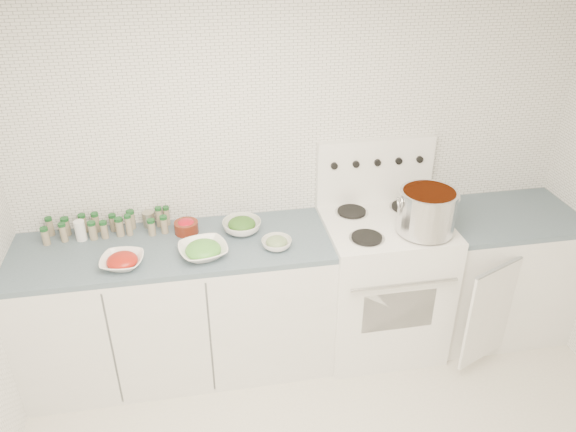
# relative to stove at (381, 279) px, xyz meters

# --- Properties ---
(room_walls) EXTENTS (3.54, 3.04, 2.52)m
(room_walls) POSITION_rel_stove_xyz_m (-0.48, -1.19, 1.06)
(room_walls) COLOR white
(room_walls) RESTS_ON ground
(counter_left) EXTENTS (1.85, 0.62, 0.90)m
(counter_left) POSITION_rel_stove_xyz_m (-1.30, 0.00, -0.05)
(counter_left) COLOR white
(counter_left) RESTS_ON ground
(stove) EXTENTS (0.76, 0.70, 1.36)m
(stove) POSITION_rel_stove_xyz_m (0.00, 0.00, 0.00)
(stove) COLOR white
(stove) RESTS_ON ground
(counter_right) EXTENTS (0.89, 0.79, 0.90)m
(counter_right) POSITION_rel_stove_xyz_m (0.82, 0.00, -0.05)
(counter_right) COLOR white
(counter_right) RESTS_ON ground
(stock_pot) EXTENTS (0.36, 0.34, 0.26)m
(stock_pot) POSITION_rel_stove_xyz_m (0.18, -0.16, 0.59)
(stock_pot) COLOR silver
(stock_pot) RESTS_ON stove
(bowl_tomato) EXTENTS (0.27, 0.27, 0.08)m
(bowl_tomato) POSITION_rel_stove_xyz_m (-1.57, -0.16, 0.44)
(bowl_tomato) COLOR white
(bowl_tomato) RESTS_ON counter_left
(bowl_snowpea) EXTENTS (0.32, 0.32, 0.09)m
(bowl_snowpea) POSITION_rel_stove_xyz_m (-1.13, -0.13, 0.44)
(bowl_snowpea) COLOR white
(bowl_snowpea) RESTS_ON counter_left
(bowl_broccoli) EXTENTS (0.25, 0.25, 0.09)m
(bowl_broccoli) POSITION_rel_stove_xyz_m (-0.88, 0.09, 0.45)
(bowl_broccoli) COLOR white
(bowl_broccoli) RESTS_ON counter_left
(bowl_zucchini) EXTENTS (0.22, 0.22, 0.07)m
(bowl_zucchini) POSITION_rel_stove_xyz_m (-0.71, -0.12, 0.44)
(bowl_zucchini) COLOR white
(bowl_zucchini) RESTS_ON counter_left
(bowl_pepper) EXTENTS (0.14, 0.14, 0.09)m
(bowl_pepper) POSITION_rel_stove_xyz_m (-1.21, 0.14, 0.45)
(bowl_pepper) COLOR #5D1E10
(bowl_pepper) RESTS_ON counter_left
(salt_canister) EXTENTS (0.08, 0.08, 0.12)m
(salt_canister) POSITION_rel_stove_xyz_m (-1.83, 0.17, 0.47)
(salt_canister) COLOR white
(salt_canister) RESTS_ON counter_left
(tin_can) EXTENTS (0.08, 0.08, 0.09)m
(tin_can) POSITION_rel_stove_xyz_m (-1.44, 0.26, 0.45)
(tin_can) COLOR #A49F8B
(tin_can) RESTS_ON counter_left
(spice_cluster) EXTENTS (0.73, 0.15, 0.14)m
(spice_cluster) POSITION_rel_stove_xyz_m (-1.67, 0.21, 0.46)
(spice_cluster) COLOR gray
(spice_cluster) RESTS_ON counter_left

